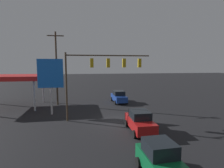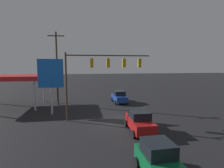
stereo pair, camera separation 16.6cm
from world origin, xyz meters
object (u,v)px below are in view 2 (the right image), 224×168
(traffic_signal_assembly, at_px, (100,69))
(sedan_far, at_px, (119,97))
(hatchback_crossing, at_px, (160,161))
(utility_pole, at_px, (57,67))
(price_sign, at_px, (51,75))
(sedan_waiting, at_px, (139,121))

(traffic_signal_assembly, relative_size, sedan_far, 2.10)
(traffic_signal_assembly, distance_m, hatchback_crossing, 12.08)
(traffic_signal_assembly, distance_m, utility_pole, 9.98)
(traffic_signal_assembly, bearing_deg, sedan_far, -115.07)
(utility_pole, distance_m, price_sign, 5.25)
(sedan_waiting, bearing_deg, price_sign, -127.97)
(sedan_waiting, bearing_deg, utility_pole, -143.41)
(traffic_signal_assembly, relative_size, price_sign, 1.37)
(price_sign, height_order, sedan_waiting, price_sign)
(utility_pole, height_order, hatchback_crossing, utility_pole)
(utility_pole, relative_size, sedan_waiting, 2.49)
(traffic_signal_assembly, height_order, sedan_far, traffic_signal_assembly)
(hatchback_crossing, bearing_deg, utility_pole, -158.91)
(sedan_far, bearing_deg, price_sign, -63.34)
(utility_pole, relative_size, hatchback_crossing, 2.87)
(sedan_far, bearing_deg, hatchback_crossing, -7.29)
(utility_pole, xyz_separation_m, sedan_far, (-9.65, -0.14, -4.85))
(sedan_waiting, bearing_deg, sedan_far, 177.47)
(utility_pole, bearing_deg, hatchback_crossing, 112.55)
(hatchback_crossing, height_order, sedan_far, hatchback_crossing)
(price_sign, bearing_deg, traffic_signal_assembly, 152.93)
(price_sign, relative_size, hatchback_crossing, 1.79)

